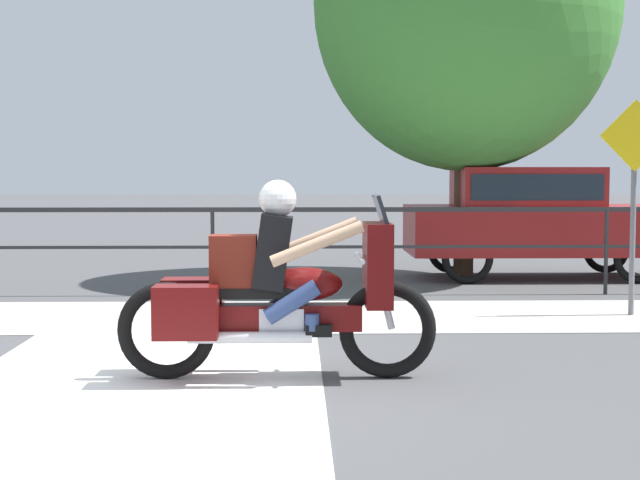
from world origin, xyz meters
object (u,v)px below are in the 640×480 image
parked_car (536,215)px  street_sign (634,178)px  motorcycle (274,291)px  tree_behind_sign (466,3)px

parked_car → street_sign: bearing=-89.7°
motorcycle → tree_behind_sign: bearing=64.5°
motorcycle → parked_car: 7.94m
motorcycle → street_sign: size_ratio=1.03×
motorcycle → tree_behind_sign: (2.64, 6.86, 3.35)m
motorcycle → parked_car: size_ratio=0.62×
motorcycle → street_sign: 5.10m
parked_car → motorcycle: bearing=-120.0°
motorcycle → parked_car: parked_car is taller
tree_behind_sign → motorcycle: bearing=-111.1°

